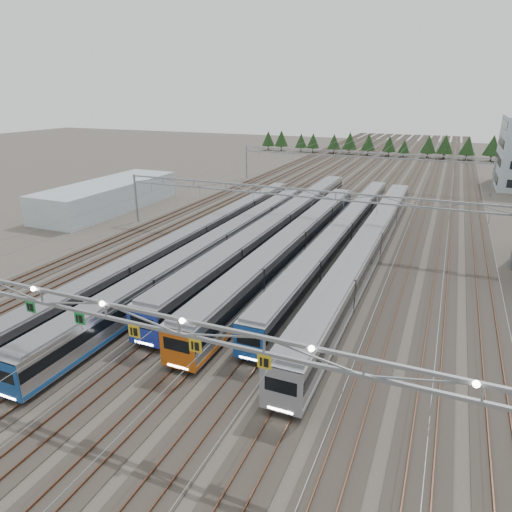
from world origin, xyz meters
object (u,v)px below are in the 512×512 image
at_px(gantry_mid, 297,199).
at_px(west_shed, 109,196).
at_px(gantry_far, 358,159).
at_px(train_d, 294,244).
at_px(train_c, 280,226).
at_px(train_b, 218,246).
at_px(gantry_near, 104,314).
at_px(train_a, 199,236).
at_px(train_f, 369,245).
at_px(train_e, 342,234).

bearing_deg(gantry_mid, west_shed, 172.01).
height_order(gantry_far, west_shed, gantry_far).
distance_m(train_d, west_shed, 42.74).
distance_m(train_c, gantry_mid, 4.72).
bearing_deg(gantry_far, train_b, -96.81).
height_order(gantry_near, gantry_mid, gantry_near).
distance_m(gantry_near, gantry_mid, 40.12).
height_order(train_a, west_shed, west_shed).
xyz_separation_m(gantry_near, gantry_far, (0.05, 85.12, -0.70)).
bearing_deg(train_d, train_a, -176.20).
relative_size(train_a, train_b, 1.05).
xyz_separation_m(train_a, train_f, (22.50, 4.36, 0.29)).
bearing_deg(train_a, train_d, 3.80).
relative_size(gantry_near, west_shed, 1.88).
distance_m(train_d, gantry_far, 52.93).
relative_size(gantry_near, gantry_far, 1.00).
bearing_deg(train_c, train_e, 3.81).
bearing_deg(gantry_near, west_shed, 130.14).
bearing_deg(gantry_far, train_d, -87.56).
height_order(train_d, west_shed, west_shed).
xyz_separation_m(train_a, west_shed, (-27.18, 14.01, 0.52)).
bearing_deg(train_b, gantry_near, -76.79).
bearing_deg(west_shed, gantry_far, 45.86).
bearing_deg(train_c, train_b, -112.12).
height_order(train_b, train_e, train_e).
distance_m(train_c, gantry_near, 39.98).
relative_size(train_b, gantry_far, 1.13).
bearing_deg(train_e, train_d, -119.88).
relative_size(train_a, west_shed, 2.22).
bearing_deg(train_b, train_a, 146.82).
bearing_deg(train_d, train_e, 60.12).
distance_m(train_a, west_shed, 30.58).
bearing_deg(west_shed, gantry_near, -49.86).
relative_size(train_f, west_shed, 2.20).
relative_size(train_a, train_f, 1.01).
relative_size(train_f, gantry_far, 1.17).
bearing_deg(train_d, train_b, -156.90).
relative_size(train_d, gantry_near, 0.99).
bearing_deg(train_c, train_d, -58.11).
xyz_separation_m(train_e, gantry_far, (-6.75, 44.89, 4.36)).
bearing_deg(train_e, train_c, -176.19).
height_order(train_b, train_c, train_c).
relative_size(train_f, gantry_mid, 1.17).
bearing_deg(train_d, gantry_near, -94.06).
height_order(gantry_mid, west_shed, gantry_mid).
bearing_deg(train_d, train_c, 121.89).
distance_m(train_a, gantry_mid, 14.85).
distance_m(train_b, gantry_mid, 14.08).
relative_size(train_a, train_c, 1.00).
distance_m(train_a, train_b, 5.38).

